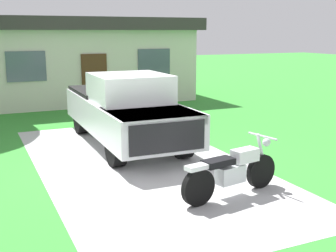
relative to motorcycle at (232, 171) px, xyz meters
name	(u,v)px	position (x,y,z in m)	size (l,w,h in m)	color
ground_plane	(142,164)	(-0.81, 2.47, -0.47)	(80.00, 80.00, 0.00)	green
driveway_pad	(142,164)	(-0.81, 2.47, -0.47)	(4.48, 8.95, 0.01)	#BCBCBC
motorcycle	(232,171)	(0.00, 0.00, 0.00)	(2.19, 0.79, 1.09)	black
pickup_truck	(125,108)	(-0.52, 4.44, 0.48)	(2.08, 5.66, 1.90)	black
neighbor_house	(79,58)	(0.22, 12.75, 1.32)	(9.60, 5.60, 3.50)	beige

